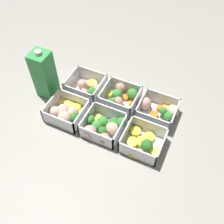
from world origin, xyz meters
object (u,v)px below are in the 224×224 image
Objects in this scene: container_near_center at (120,97)px; juice_carton at (45,74)px; container_far_left at (143,143)px; container_far_center at (103,127)px; container_far_right at (66,113)px; container_near_right at (87,88)px; container_near_left at (159,110)px.

container_near_center is 0.29m from juice_carton.
container_near_center is at bearing -45.01° from container_far_left.
container_far_right is (0.15, -0.00, -0.00)m from container_far_center.
container_near_center is at bearing -165.08° from juice_carton.
container_far_left is at bearing -178.78° from container_far_center.
container_far_left is at bearing 154.17° from container_near_right.
container_near_left is at bearing -169.98° from juice_carton.
container_near_right is at bearing -45.15° from container_far_center.
container_near_center and container_far_center have the same top height.
juice_carton is at bearing 14.92° from container_near_center.
container_near_left and container_far_left have the same top height.
container_near_center is 0.73× the size of juice_carton.
container_near_center is at bearing -88.45° from container_far_center.
container_far_left is 0.14m from container_far_center.
container_far_left is (0.00, 0.15, -0.00)m from container_near_left.
container_near_right is at bearing -25.83° from container_far_left.
container_far_right is (0.30, 0.15, 0.00)m from container_near_left.
juice_carton is (0.27, 0.07, 0.07)m from container_near_center.
container_far_left is 0.43m from juice_carton.
container_near_center is at bearing -175.41° from container_near_right.
container_far_center is (-0.14, 0.14, 0.00)m from container_near_right.
container_far_center is 1.02× the size of container_far_right.
container_far_center is 0.15m from container_far_right.
juice_carton reaches higher than container_far_right.
container_near_right is 0.95× the size of container_far_center.
container_far_left is (-0.28, 0.14, -0.00)m from container_near_right.
container_near_left is at bearing -133.70° from container_far_center.
container_near_center is 1.06× the size of container_far_left.
container_near_left is 1.16× the size of container_far_right.
container_far_left is at bearing 169.75° from juice_carton.
container_near_left is at bearing -179.14° from container_near_center.
juice_carton is (0.14, 0.06, 0.07)m from container_near_right.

